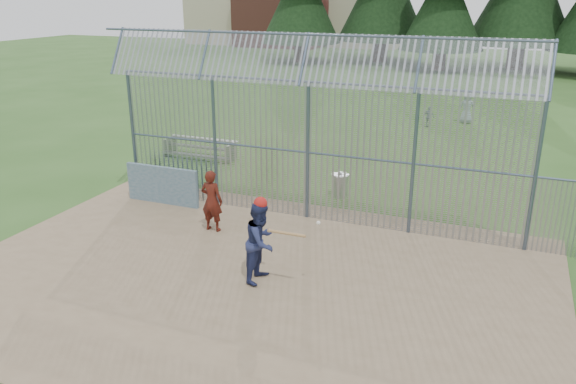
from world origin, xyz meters
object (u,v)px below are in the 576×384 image
at_px(onlooker, 212,201).
at_px(trash_can, 340,185).
at_px(bleacher, 200,148).
at_px(batter, 261,242).
at_px(dugout_wall, 162,185).

distance_m(onlooker, trash_can, 4.76).
relative_size(trash_can, bleacher, 0.27).
height_order(trash_can, bleacher, trash_can).
xyz_separation_m(batter, onlooker, (-2.45, 2.09, -0.08)).
bearing_deg(bleacher, trash_can, -18.71).
bearing_deg(bleacher, dugout_wall, -72.48).
distance_m(dugout_wall, trash_can, 5.68).
bearing_deg(onlooker, batter, 140.06).
bearing_deg(onlooker, trash_can, -121.05).
distance_m(batter, onlooker, 3.22).
xyz_separation_m(batter, bleacher, (-6.50, 8.33, -0.56)).
relative_size(batter, onlooker, 1.09).
bearing_deg(bleacher, batter, -52.03).
xyz_separation_m(dugout_wall, batter, (4.94, -3.38, 0.35)).
distance_m(onlooker, bleacher, 7.45).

